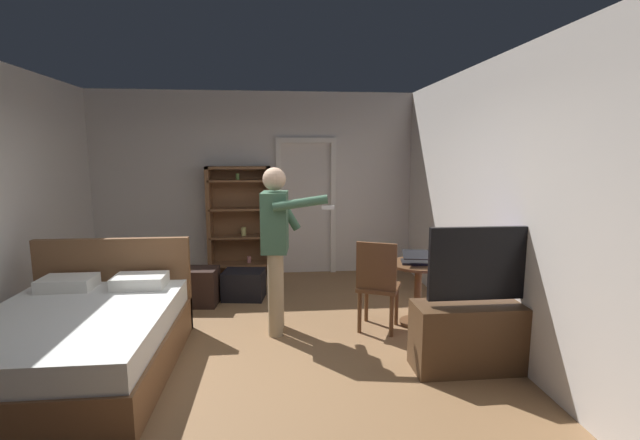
{
  "coord_description": "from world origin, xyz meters",
  "views": [
    {
      "loc": [
        0.33,
        -3.84,
        1.9
      ],
      "look_at": [
        0.76,
        0.57,
        1.22
      ],
      "focal_mm": 24.56,
      "sensor_mm": 36.0,
      "label": 1
    }
  ],
  "objects_px": {
    "wooden_chair": "(378,282)",
    "person_blue_shirt": "(276,238)",
    "bookshelf": "(240,218)",
    "suitcase_dark": "(244,285)",
    "tv_flatscreen": "(486,328)",
    "suitcase_small": "(198,287)",
    "bottle_on_table": "(434,253)",
    "side_table": "(418,283)",
    "laptop": "(417,259)",
    "bed": "(79,339)"
  },
  "relations": [
    {
      "from": "wooden_chair",
      "to": "bookshelf",
      "type": "bearing_deg",
      "value": 125.58
    },
    {
      "from": "suitcase_small",
      "to": "side_table",
      "type": "bearing_deg",
      "value": -13.55
    },
    {
      "from": "bed",
      "to": "wooden_chair",
      "type": "bearing_deg",
      "value": 12.63
    },
    {
      "from": "bed",
      "to": "bookshelf",
      "type": "distance_m",
      "value": 3.17
    },
    {
      "from": "person_blue_shirt",
      "to": "wooden_chair",
      "type": "bearing_deg",
      "value": -5.75
    },
    {
      "from": "bottle_on_table",
      "to": "person_blue_shirt",
      "type": "height_order",
      "value": "person_blue_shirt"
    },
    {
      "from": "suitcase_small",
      "to": "bottle_on_table",
      "type": "bearing_deg",
      "value": -14.15
    },
    {
      "from": "bookshelf",
      "to": "suitcase_small",
      "type": "height_order",
      "value": "bookshelf"
    },
    {
      "from": "wooden_chair",
      "to": "suitcase_dark",
      "type": "height_order",
      "value": "wooden_chair"
    },
    {
      "from": "bookshelf",
      "to": "side_table",
      "type": "xyz_separation_m",
      "value": [
        2.11,
        -2.1,
        -0.45
      ]
    },
    {
      "from": "tv_flatscreen",
      "to": "bottle_on_table",
      "type": "relative_size",
      "value": 4.4
    },
    {
      "from": "side_table",
      "to": "suitcase_small",
      "type": "distance_m",
      "value": 2.72
    },
    {
      "from": "tv_flatscreen",
      "to": "suitcase_small",
      "type": "bearing_deg",
      "value": 145.67
    },
    {
      "from": "bookshelf",
      "to": "bottle_on_table",
      "type": "bearing_deg",
      "value": -44.07
    },
    {
      "from": "suitcase_small",
      "to": "person_blue_shirt",
      "type": "bearing_deg",
      "value": -37.52
    },
    {
      "from": "tv_flatscreen",
      "to": "suitcase_dark",
      "type": "xyz_separation_m",
      "value": [
        -2.27,
        2.11,
        -0.19
      ]
    },
    {
      "from": "tv_flatscreen",
      "to": "person_blue_shirt",
      "type": "xyz_separation_m",
      "value": [
        -1.83,
        1.0,
        0.64
      ]
    },
    {
      "from": "wooden_chair",
      "to": "suitcase_dark",
      "type": "distance_m",
      "value": 1.96
    },
    {
      "from": "laptop",
      "to": "suitcase_dark",
      "type": "xyz_separation_m",
      "value": [
        -1.96,
        1.1,
        -0.56
      ]
    },
    {
      "from": "side_table",
      "to": "laptop",
      "type": "distance_m",
      "value": 0.29
    },
    {
      "from": "bookshelf",
      "to": "laptop",
      "type": "height_order",
      "value": "bookshelf"
    },
    {
      "from": "suitcase_small",
      "to": "suitcase_dark",
      "type": "bearing_deg",
      "value": 22.84
    },
    {
      "from": "suitcase_small",
      "to": "bookshelf",
      "type": "bearing_deg",
      "value": 75.36
    },
    {
      "from": "bed",
      "to": "suitcase_dark",
      "type": "relative_size",
      "value": 3.81
    },
    {
      "from": "suitcase_dark",
      "to": "suitcase_small",
      "type": "height_order",
      "value": "suitcase_small"
    },
    {
      "from": "wooden_chair",
      "to": "person_blue_shirt",
      "type": "height_order",
      "value": "person_blue_shirt"
    },
    {
      "from": "bookshelf",
      "to": "tv_flatscreen",
      "type": "bearing_deg",
      "value": -52.93
    },
    {
      "from": "laptop",
      "to": "bookshelf",
      "type": "bearing_deg",
      "value": 134.07
    },
    {
      "from": "bottle_on_table",
      "to": "side_table",
      "type": "bearing_deg",
      "value": 150.26
    },
    {
      "from": "bookshelf",
      "to": "bottle_on_table",
      "type": "xyz_separation_m",
      "value": [
        2.25,
        -2.18,
        -0.1
      ]
    },
    {
      "from": "tv_flatscreen",
      "to": "wooden_chair",
      "type": "xyz_separation_m",
      "value": [
        -0.77,
        0.9,
        0.17
      ]
    },
    {
      "from": "person_blue_shirt",
      "to": "suitcase_small",
      "type": "distance_m",
      "value": 1.58
    },
    {
      "from": "wooden_chair",
      "to": "suitcase_small",
      "type": "relative_size",
      "value": 1.98
    },
    {
      "from": "bed",
      "to": "tv_flatscreen",
      "type": "height_order",
      "value": "tv_flatscreen"
    },
    {
      "from": "tv_flatscreen",
      "to": "suitcase_small",
      "type": "height_order",
      "value": "tv_flatscreen"
    },
    {
      "from": "bookshelf",
      "to": "laptop",
      "type": "distance_m",
      "value": 2.99
    },
    {
      "from": "person_blue_shirt",
      "to": "tv_flatscreen",
      "type": "bearing_deg",
      "value": -28.73
    },
    {
      "from": "tv_flatscreen",
      "to": "suitcase_small",
      "type": "xyz_separation_m",
      "value": [
        -2.83,
        1.93,
        -0.14
      ]
    },
    {
      "from": "laptop",
      "to": "person_blue_shirt",
      "type": "bearing_deg",
      "value": -179.6
    },
    {
      "from": "bed",
      "to": "bottle_on_table",
      "type": "relative_size",
      "value": 6.83
    },
    {
      "from": "bed",
      "to": "bookshelf",
      "type": "height_order",
      "value": "bookshelf"
    },
    {
      "from": "person_blue_shirt",
      "to": "bottle_on_table",
      "type": "bearing_deg",
      "value": -0.91
    },
    {
      "from": "tv_flatscreen",
      "to": "wooden_chair",
      "type": "height_order",
      "value": "tv_flatscreen"
    },
    {
      "from": "bottle_on_table",
      "to": "suitcase_dark",
      "type": "xyz_separation_m",
      "value": [
        -2.14,
        1.14,
        -0.64
      ]
    },
    {
      "from": "suitcase_dark",
      "to": "bookshelf",
      "type": "bearing_deg",
      "value": 104.35
    },
    {
      "from": "tv_flatscreen",
      "to": "person_blue_shirt",
      "type": "height_order",
      "value": "person_blue_shirt"
    },
    {
      "from": "tv_flatscreen",
      "to": "bed",
      "type": "bearing_deg",
      "value": 175.58
    },
    {
      "from": "side_table",
      "to": "bottle_on_table",
      "type": "relative_size",
      "value": 2.4
    },
    {
      "from": "bookshelf",
      "to": "suitcase_dark",
      "type": "bearing_deg",
      "value": -83.58
    },
    {
      "from": "tv_flatscreen",
      "to": "person_blue_shirt",
      "type": "bearing_deg",
      "value": 151.27
    }
  ]
}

